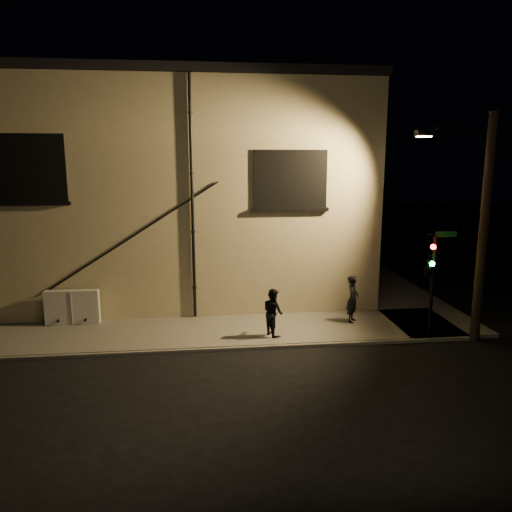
{
  "coord_description": "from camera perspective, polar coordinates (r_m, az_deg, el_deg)",
  "views": [
    {
      "loc": [
        -1.64,
        -14.29,
        5.77
      ],
      "look_at": [
        0.26,
        1.8,
        2.53
      ],
      "focal_mm": 35.0,
      "sensor_mm": 36.0,
      "label": 1
    }
  ],
  "objects": [
    {
      "name": "streetlamp_pole",
      "position": [
        16.76,
        24.25,
        3.44
      ],
      "size": [
        2.02,
        1.39,
        7.07
      ],
      "color": "black",
      "rests_on": "ground"
    },
    {
      "name": "pedestrian_a",
      "position": [
        17.6,
        11.0,
        -4.83
      ],
      "size": [
        0.64,
        0.71,
        1.64
      ],
      "primitive_type": "imported",
      "rotation": [
        0.0,
        0.0,
        1.05
      ],
      "color": "black",
      "rests_on": "sidewalk"
    },
    {
      "name": "utility_cabinet",
      "position": [
        18.25,
        -20.25,
        -5.5
      ],
      "size": [
        1.8,
        0.3,
        1.18
      ],
      "primitive_type": "cube",
      "color": "beige",
      "rests_on": "sidewalk"
    },
    {
      "name": "ground",
      "position": [
        15.5,
        -0.18,
        -10.54
      ],
      "size": [
        90.0,
        90.0,
        0.0
      ],
      "primitive_type": "plane",
      "color": "black"
    },
    {
      "name": "sidewalk",
      "position": [
        19.74,
        1.89,
        -5.5
      ],
      "size": [
        21.0,
        16.0,
        0.12
      ],
      "color": "#5C5B53",
      "rests_on": "ground"
    },
    {
      "name": "building",
      "position": [
        23.36,
        -10.16,
        7.79
      ],
      "size": [
        16.2,
        12.23,
        8.8
      ],
      "color": "tan",
      "rests_on": "ground"
    },
    {
      "name": "traffic_signal",
      "position": [
        16.59,
        19.17,
        -1.16
      ],
      "size": [
        1.17,
        1.94,
        3.34
      ],
      "color": "black",
      "rests_on": "sidewalk"
    },
    {
      "name": "pedestrian_b",
      "position": [
        16.04,
        1.96,
        -6.42
      ],
      "size": [
        0.83,
        0.91,
        1.53
      ],
      "primitive_type": "imported",
      "rotation": [
        0.0,
        0.0,
        1.98
      ],
      "color": "black",
      "rests_on": "sidewalk"
    }
  ]
}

